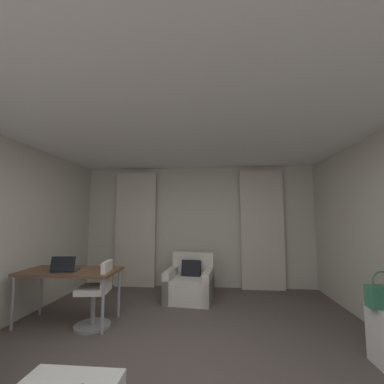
% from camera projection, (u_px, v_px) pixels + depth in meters
% --- Properties ---
extents(ground_plane, '(12.00, 12.00, 0.00)m').
position_uv_depth(ground_plane, '(178.00, 371.00, 2.46)').
color(ground_plane, '#564C47').
extents(wall_window, '(5.12, 0.06, 2.60)m').
position_uv_depth(wall_window, '(198.00, 226.00, 5.59)').
color(wall_window, beige).
rests_on(wall_window, ground).
extents(ceiling, '(5.12, 6.12, 0.06)m').
position_uv_depth(ceiling, '(179.00, 112.00, 2.72)').
color(ceiling, white).
rests_on(ceiling, wall_left).
extents(curtain_left_panel, '(0.90, 0.06, 2.50)m').
position_uv_depth(curtain_left_panel, '(135.00, 228.00, 5.58)').
color(curtain_left_panel, beige).
rests_on(curtain_left_panel, ground).
extents(curtain_right_panel, '(0.90, 0.06, 2.50)m').
position_uv_depth(curtain_right_panel, '(262.00, 229.00, 5.33)').
color(curtain_right_panel, beige).
rests_on(curtain_right_panel, ground).
extents(armchair, '(0.89, 0.91, 0.81)m').
position_uv_depth(armchair, '(190.00, 284.00, 4.64)').
color(armchair, silver).
rests_on(armchair, ground).
extents(desk, '(1.35, 0.66, 0.74)m').
position_uv_depth(desk, '(70.00, 274.00, 3.63)').
color(desk, brown).
rests_on(desk, ground).
extents(desk_chair, '(0.48, 0.48, 0.88)m').
position_uv_depth(desk_chair, '(96.00, 297.00, 3.48)').
color(desk_chair, gray).
rests_on(desk_chair, ground).
extents(laptop, '(0.36, 0.30, 0.22)m').
position_uv_depth(laptop, '(65.00, 268.00, 3.53)').
color(laptop, '#2D2D33').
rests_on(laptop, desk).
extents(handbag_primary, '(0.30, 0.14, 0.37)m').
position_uv_depth(handbag_primary, '(383.00, 296.00, 2.56)').
color(handbag_primary, '#387F5B').
rests_on(handbag_primary, tv_console).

